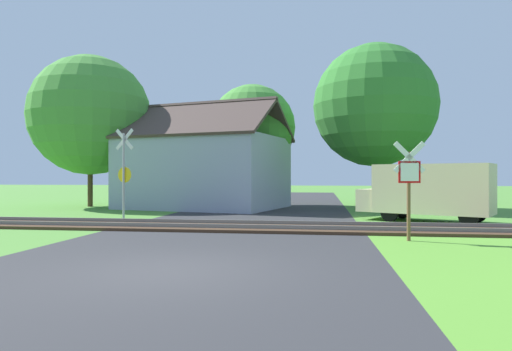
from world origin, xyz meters
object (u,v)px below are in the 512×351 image
(mail_truck, at_px, (428,190))
(tree_left, at_px, (90,115))
(stop_sign_near, at_px, (409,182))
(tree_center, at_px, (252,128))
(house, at_px, (204,170))
(tree_right, at_px, (375,105))
(crossing_sign_far, at_px, (124,169))

(mail_truck, bearing_deg, tree_left, 97.07)
(stop_sign_near, distance_m, tree_center, 16.04)
(stop_sign_near, bearing_deg, tree_center, -73.49)
(house, xyz_separation_m, tree_right, (9.44, 0.78, 3.56))
(tree_left, bearing_deg, tree_center, 12.98)
(crossing_sign_far, xyz_separation_m, tree_center, (3.84, 9.64, 2.65))
(stop_sign_near, relative_size, mail_truck, 0.52)
(tree_right, height_order, mail_truck, tree_right)
(tree_left, bearing_deg, stop_sign_near, -37.66)
(mail_truck, bearing_deg, tree_center, 70.99)
(house, xyz_separation_m, tree_center, (2.39, 2.27, 2.59))
(crossing_sign_far, distance_m, house, 7.51)
(stop_sign_near, relative_size, crossing_sign_far, 0.73)
(stop_sign_near, xyz_separation_m, tree_center, (-6.49, 14.34, 3.09))
(crossing_sign_far, relative_size, tree_right, 0.41)
(tree_right, xyz_separation_m, tree_center, (-7.05, 1.49, -0.97))
(tree_center, bearing_deg, tree_left, -167.02)
(tree_left, bearing_deg, mail_truck, -20.56)
(crossing_sign_far, relative_size, tree_center, 0.51)
(house, relative_size, tree_center, 1.36)
(stop_sign_near, height_order, crossing_sign_far, crossing_sign_far)
(tree_right, height_order, tree_center, tree_right)
(tree_left, distance_m, mail_truck, 19.20)
(tree_right, xyz_separation_m, mail_truck, (1.20, -7.24, -4.44))
(stop_sign_near, bearing_deg, crossing_sign_far, -32.34)
(house, distance_m, tree_right, 10.12)
(stop_sign_near, distance_m, house, 15.00)
(mail_truck, bearing_deg, house, 86.34)
(stop_sign_near, xyz_separation_m, tree_left, (-15.80, 12.20, 3.73))
(house, distance_m, tree_left, 7.64)
(house, bearing_deg, crossing_sign_far, -87.46)
(tree_left, distance_m, tree_right, 16.38)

